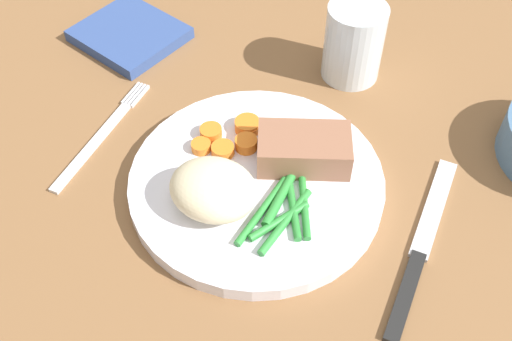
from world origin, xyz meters
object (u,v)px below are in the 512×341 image
at_px(knife, 421,248).
at_px(fork, 102,135).
at_px(napkin, 130,34).
at_px(water_glass, 353,47).
at_px(dinner_plate, 256,183).
at_px(meat_portion, 304,149).

bearing_deg(knife, fork, 177.54).
bearing_deg(napkin, water_glass, 10.70).
xyz_separation_m(fork, knife, (0.33, -0.00, -0.00)).
bearing_deg(dinner_plate, napkin, 147.62).
bearing_deg(meat_portion, napkin, 157.59).
bearing_deg(water_glass, napkin, -169.30).
distance_m(fork, napkin, 0.16).
xyz_separation_m(fork, napkin, (-0.06, 0.15, 0.00)).
relative_size(meat_portion, napkin, 0.76).
bearing_deg(napkin, dinner_plate, -32.38).
distance_m(fork, knife, 0.33).
bearing_deg(knife, napkin, 156.72).
bearing_deg(napkin, meat_portion, -22.41).
bearing_deg(napkin, knife, -20.86).
bearing_deg(dinner_plate, water_glass, 81.93).
distance_m(knife, water_glass, 0.24).
bearing_deg(meat_portion, fork, -168.85).
bearing_deg(water_glass, dinner_plate, -98.07).
relative_size(dinner_plate, water_glass, 2.78).
height_order(dinner_plate, fork, dinner_plate).
height_order(knife, napkin, napkin).
distance_m(dinner_plate, knife, 0.16).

